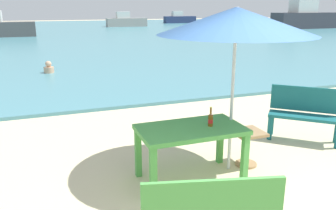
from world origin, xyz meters
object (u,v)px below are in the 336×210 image
at_px(swimmer_person, 49,68).
at_px(boat_cargo_ship, 179,19).
at_px(side_table_wood, 247,143).
at_px(bench_teal_center, 305,111).
at_px(picnic_table_green, 191,135).
at_px(boat_barge, 126,21).
at_px(patio_umbrella, 236,21).
at_px(boat_tanker, 307,18).
at_px(beer_bottle_amber, 211,119).

relative_size(swimmer_person, boat_cargo_ship, 0.09).
height_order(side_table_wood, bench_teal_center, bench_teal_center).
bearing_deg(bench_teal_center, picnic_table_green, -165.40).
height_order(bench_teal_center, boat_barge, boat_barge).
bearing_deg(side_table_wood, patio_umbrella, -177.10).
bearing_deg(boat_tanker, patio_umbrella, -133.13).
relative_size(swimmer_person, boat_tanker, 0.05).
relative_size(boat_barge, boat_tanker, 0.58).
distance_m(swimmer_person, boat_barge, 28.11).
distance_m(side_table_wood, boat_cargo_ship, 43.64).
relative_size(patio_umbrella, boat_tanker, 0.30).
bearing_deg(swimmer_person, beer_bottle_amber, -78.06).
height_order(boat_barge, boat_cargo_ship, boat_barge).
bearing_deg(boat_cargo_ship, patio_umbrella, -111.21).
relative_size(beer_bottle_amber, swimmer_person, 0.65).
bearing_deg(boat_barge, beer_bottle_amber, -101.84).
xyz_separation_m(patio_umbrella, swimmer_person, (-2.22, 8.47, -1.88)).
xyz_separation_m(side_table_wood, bench_teal_center, (1.50, 0.53, 0.19)).
height_order(side_table_wood, boat_barge, boat_barge).
bearing_deg(patio_umbrella, boat_barge, 78.74).
height_order(patio_umbrella, swimmer_person, patio_umbrella).
xyz_separation_m(swimmer_person, boat_tanker, (26.08, 17.00, 0.85)).
bearing_deg(boat_cargo_ship, side_table_wood, -110.83).
relative_size(boat_tanker, boat_cargo_ship, 1.78).
distance_m(side_table_wood, bench_teal_center, 1.61).
xyz_separation_m(beer_bottle_amber, swimmer_person, (-1.82, 8.61, -0.61)).
bearing_deg(swimmer_person, side_table_wood, -73.34).
distance_m(beer_bottle_amber, patio_umbrella, 1.33).
height_order(swimmer_person, boat_cargo_ship, boat_cargo_ship).
relative_size(patio_umbrella, boat_barge, 0.51).
bearing_deg(side_table_wood, boat_barge, 79.22).
relative_size(beer_bottle_amber, boat_barge, 0.06).
xyz_separation_m(bench_teal_center, boat_cargo_ship, (14.02, 40.25, 0.11)).
xyz_separation_m(swimmer_person, boat_cargo_ship, (18.05, 32.33, 0.41)).
xyz_separation_m(picnic_table_green, boat_tanker, (24.52, 25.56, 0.44)).
bearing_deg(picnic_table_green, bench_teal_center, 14.60).
bearing_deg(boat_barge, patio_umbrella, -101.26).
bearing_deg(side_table_wood, boat_cargo_ship, 69.17).
distance_m(patio_umbrella, side_table_wood, 1.79).
relative_size(side_table_wood, boat_barge, 0.12).
bearing_deg(beer_bottle_amber, patio_umbrella, 19.51).
xyz_separation_m(picnic_table_green, patio_umbrella, (0.66, 0.10, 1.47)).
relative_size(beer_bottle_amber, boat_cargo_ship, 0.06).
bearing_deg(patio_umbrella, swimmer_person, 104.68).
bearing_deg(bench_teal_center, boat_cargo_ship, 70.80).
height_order(picnic_table_green, boat_barge, boat_barge).
xyz_separation_m(beer_bottle_amber, boat_cargo_ship, (16.23, 40.94, -0.20)).
bearing_deg(boat_cargo_ship, beer_bottle_amber, -111.62).
height_order(picnic_table_green, patio_umbrella, patio_umbrella).
bearing_deg(bench_teal_center, boat_tanker, 48.51).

